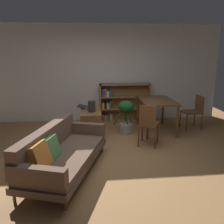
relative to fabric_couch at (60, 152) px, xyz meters
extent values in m
plane|color=#9E7042|center=(0.90, 0.45, -0.36)|extent=(8.16, 8.16, 0.00)
cube|color=silver|center=(0.90, 3.15, 0.99)|extent=(6.80, 0.10, 2.70)
cylinder|color=brown|center=(0.75, 0.80, -0.29)|extent=(0.04, 0.04, 0.15)
cylinder|color=brown|center=(0.15, -1.03, -0.29)|extent=(0.04, 0.04, 0.15)
cylinder|color=brown|center=(0.05, 1.02, -0.29)|extent=(0.04, 0.04, 0.15)
cylinder|color=brown|center=(-0.55, -0.80, -0.29)|extent=(0.04, 0.04, 0.15)
cube|color=brown|center=(0.10, 0.00, -0.16)|extent=(1.46, 2.25, 0.10)
cube|color=brown|center=(0.10, 0.00, -0.06)|extent=(1.40, 2.16, 0.10)
cube|color=brown|center=(-0.22, 0.10, 0.19)|extent=(0.79, 1.96, 0.41)
cube|color=brown|center=(0.40, 0.92, 0.10)|extent=(0.83, 0.39, 0.23)
cube|color=brown|center=(-0.20, -0.93, 0.10)|extent=(0.83, 0.39, 0.23)
cube|color=orange|center=(-0.24, -0.49, 0.16)|extent=(0.36, 0.45, 0.41)
cube|color=#4C894C|center=(-0.13, -0.15, 0.14)|extent=(0.33, 0.40, 0.37)
cube|color=brown|center=(0.55, 2.38, -0.06)|extent=(0.47, 0.04, 0.60)
cube|color=brown|center=(0.55, 1.39, -0.06)|extent=(0.47, 0.04, 0.60)
cube|color=brown|center=(0.55, 1.89, -0.07)|extent=(0.47, 1.00, 0.04)
cube|color=brown|center=(0.55, 1.89, 0.22)|extent=(0.47, 1.04, 0.04)
cube|color=brown|center=(0.55, 1.89, -0.34)|extent=(0.47, 1.00, 0.04)
cube|color=#333338|center=(0.53, 2.11, 0.25)|extent=(0.27, 0.37, 0.02)
cube|color=black|center=(0.33, 2.15, 0.28)|extent=(0.25, 0.36, 0.05)
cylinder|color=#2D2823|center=(0.58, 1.72, 0.37)|extent=(0.17, 0.17, 0.26)
cylinder|color=slate|center=(0.58, 1.72, 0.42)|extent=(0.09, 0.09, 0.01)
cylinder|color=#9E9389|center=(1.40, 1.84, -0.24)|extent=(0.33, 0.33, 0.26)
cylinder|color=#195623|center=(1.48, 1.83, 0.11)|extent=(0.19, 0.06, 0.44)
cylinder|color=#195623|center=(1.42, 1.92, 0.12)|extent=(0.07, 0.21, 0.47)
cylinder|color=#195623|center=(1.26, 1.81, 0.14)|extent=(0.33, 0.09, 0.51)
cylinder|color=#195623|center=(1.42, 1.79, 0.08)|extent=(0.07, 0.14, 0.39)
ellipsoid|color=#195623|center=(1.40, 1.84, 0.33)|extent=(0.38, 0.38, 0.26)
cylinder|color=brown|center=(1.84, 2.50, 0.02)|extent=(0.06, 0.06, 0.76)
cylinder|color=brown|center=(1.84, 1.39, 0.02)|extent=(0.06, 0.06, 0.76)
cylinder|color=brown|center=(2.54, 2.50, 0.02)|extent=(0.06, 0.06, 0.76)
cylinder|color=brown|center=(2.54, 1.39, 0.02)|extent=(0.06, 0.06, 0.76)
cube|color=brown|center=(2.19, 1.94, 0.42)|extent=(0.80, 1.21, 0.05)
cylinder|color=brown|center=(2.96, 1.83, -0.15)|extent=(0.04, 0.04, 0.43)
cylinder|color=brown|center=(2.93, 2.19, -0.15)|extent=(0.04, 0.04, 0.43)
cylinder|color=brown|center=(3.37, 1.87, -0.15)|extent=(0.04, 0.04, 0.43)
cylinder|color=brown|center=(3.34, 2.23, -0.15)|extent=(0.04, 0.04, 0.43)
cube|color=brown|center=(3.15, 2.03, 0.09)|extent=(0.48, 0.43, 0.04)
cube|color=brown|center=(3.36, 2.05, 0.31)|extent=(0.07, 0.36, 0.40)
cylinder|color=brown|center=(1.69, 1.28, -0.14)|extent=(0.04, 0.04, 0.46)
cylinder|color=brown|center=(2.01, 1.13, -0.14)|extent=(0.04, 0.04, 0.46)
cylinder|color=brown|center=(1.54, 0.96, -0.14)|extent=(0.04, 0.04, 0.46)
cylinder|color=brown|center=(1.85, 0.81, -0.14)|extent=(0.04, 0.04, 0.46)
cube|color=brown|center=(1.77, 1.05, 0.11)|extent=(0.52, 0.52, 0.04)
cube|color=brown|center=(1.70, 0.88, 0.34)|extent=(0.33, 0.18, 0.42)
cube|color=olive|center=(0.84, 2.95, 0.17)|extent=(0.04, 0.28, 1.08)
cube|color=olive|center=(2.24, 2.95, 0.17)|extent=(0.04, 0.28, 1.08)
cube|color=olive|center=(1.54, 2.95, 0.70)|extent=(1.43, 0.28, 0.04)
cube|color=olive|center=(1.54, 2.95, -0.35)|extent=(1.43, 0.28, 0.04)
cube|color=olive|center=(1.54, 3.08, 0.17)|extent=(1.40, 0.04, 1.08)
cube|color=olive|center=(1.54, 2.95, 0.00)|extent=(1.40, 0.27, 0.04)
cube|color=olive|center=(1.54, 2.95, 0.35)|extent=(1.40, 0.27, 0.04)
cube|color=#993884|center=(0.91, 2.92, -0.25)|extent=(0.06, 0.17, 0.16)
cube|color=orange|center=(0.98, 2.94, -0.25)|extent=(0.05, 0.23, 0.15)
cube|color=#337F47|center=(1.03, 2.93, -0.25)|extent=(0.04, 0.20, 0.16)
cube|color=#2D5199|center=(1.09, 2.93, -0.25)|extent=(0.05, 0.21, 0.15)
cube|color=gold|center=(1.15, 2.94, -0.25)|extent=(0.06, 0.22, 0.16)
cube|color=gold|center=(0.91, 2.94, 0.10)|extent=(0.07, 0.22, 0.16)
cube|color=black|center=(0.99, 2.93, 0.11)|extent=(0.06, 0.21, 0.19)
cube|color=silver|center=(1.05, 2.93, 0.09)|extent=(0.06, 0.19, 0.15)
cube|color=#337F47|center=(1.11, 2.92, 0.12)|extent=(0.04, 0.17, 0.20)
cube|color=red|center=(1.15, 2.93, 0.13)|extent=(0.03, 0.19, 0.22)
cube|color=#2D5199|center=(0.90, 2.94, 0.46)|extent=(0.03, 0.22, 0.20)
cube|color=#993884|center=(0.95, 2.93, 0.48)|extent=(0.04, 0.18, 0.22)
cube|color=orange|center=(1.00, 2.93, 0.48)|extent=(0.04, 0.19, 0.23)
cube|color=silver|center=(1.06, 2.94, 0.44)|extent=(0.07, 0.22, 0.15)
cube|color=#2D5199|center=(1.12, 2.94, 0.48)|extent=(0.04, 0.23, 0.23)
camera|label=1|loc=(0.47, -3.85, 1.67)|focal=39.27mm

